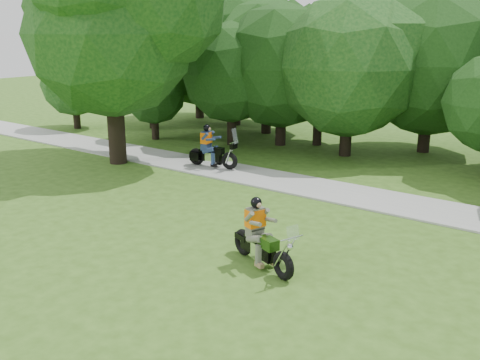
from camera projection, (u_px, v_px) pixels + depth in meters
The scene contains 6 objects.
ground at pixel (226, 305), 10.37m from camera, with size 100.00×100.00×0.00m, color #365A19.
walkway at pixel (384, 201), 16.56m from camera, with size 60.00×2.20×0.06m, color gray.
tree_line at pixel (458, 69), 20.70m from camera, with size 40.34×11.99×7.78m.
big_tree_west at pixel (116, 13), 20.12m from camera, with size 8.64×6.56×9.96m.
chopper_motorcycle at pixel (260, 241), 12.00m from camera, with size 2.14×1.12×1.57m.
touring_motorcycle at pixel (210, 152), 20.39m from camera, with size 2.14×0.82×1.63m.
Camera 1 is at (5.76, -7.33, 5.17)m, focal length 40.00 mm.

